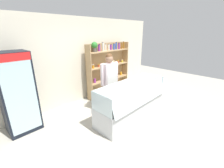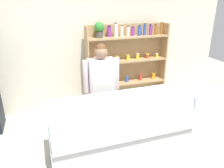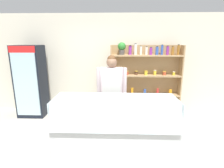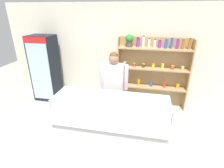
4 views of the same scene
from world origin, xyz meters
name	(u,v)px [view 2 (image 2 of 4)]	position (x,y,z in m)	size (l,w,h in m)	color
ground_plane	(116,160)	(0.00, 0.00, 0.00)	(12.00, 12.00, 0.00)	#B7B2A3
back_wall	(85,49)	(0.00, 2.10, 1.35)	(6.80, 0.10, 2.70)	silver
shelving_unit	(125,60)	(0.86, 1.81, 1.09)	(1.85, 0.29, 1.95)	tan
deli_display_case	(121,138)	(0.11, 0.10, 0.31)	(2.19, 0.76, 1.01)	silver
shop_clerk	(102,82)	(0.02, 0.85, 1.01)	(0.65, 0.25, 1.69)	#383D51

